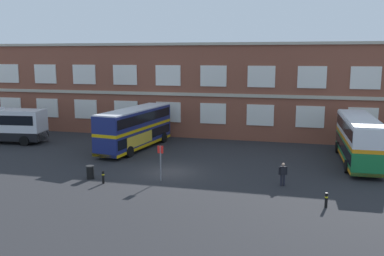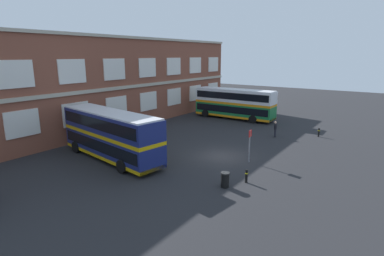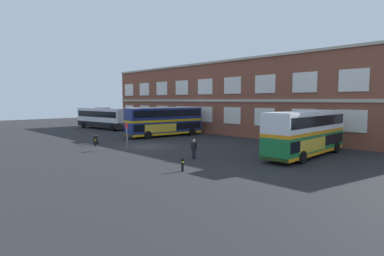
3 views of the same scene
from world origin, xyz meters
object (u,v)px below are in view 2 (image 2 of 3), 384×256
waiting_passenger (275,128)px  safety_bollard_east (246,176)px  bus_stand_flag (250,143)px  safety_bollard_west (319,132)px  double_decker_near (111,134)px  double_decker_middle (234,103)px  station_litter_bin (225,180)px

waiting_passenger → safety_bollard_east: size_ratio=1.79×
bus_stand_flag → safety_bollard_west: size_ratio=2.84×
safety_bollard_east → waiting_passenger: bearing=11.8°
double_decker_near → bus_stand_flag: 11.48m
double_decker_middle → safety_bollard_west: bearing=-105.6°
double_decker_middle → station_litter_bin: (-20.38, -9.87, -1.63)m
safety_bollard_west → double_decker_middle: bearing=74.4°
station_litter_bin → safety_bollard_east: station_litter_bin is taller
station_litter_bin → safety_bollard_west: 17.18m
double_decker_middle → bus_stand_flag: size_ratio=4.09×
waiting_passenger → station_litter_bin: 14.41m
safety_bollard_west → bus_stand_flag: bearing=166.7°
bus_stand_flag → double_decker_middle: bearing=31.3°
safety_bollard_west → waiting_passenger: bearing=125.9°
bus_stand_flag → safety_bollard_east: bus_stand_flag is taller
station_litter_bin → waiting_passenger: bearing=7.2°
double_decker_middle → waiting_passenger: double_decker_middle is taller
double_decker_near → safety_bollard_west: size_ratio=11.85×
waiting_passenger → safety_bollard_west: size_ratio=1.79×
double_decker_middle → bus_stand_flag: 17.54m
double_decker_near → safety_bollard_east: 11.72m
double_decker_near → bus_stand_flag: size_ratio=4.17×
safety_bollard_east → station_litter_bin: bearing=150.2°
bus_stand_flag → station_litter_bin: bearing=-172.1°
waiting_passenger → bus_stand_flag: bus_stand_flag is taller
waiting_passenger → station_litter_bin: waiting_passenger is taller
bus_stand_flag → safety_bollard_east: bearing=-157.7°
waiting_passenger → safety_bollard_west: waiting_passenger is taller
safety_bollard_west → safety_bollard_east: 15.61m
bus_stand_flag → station_litter_bin: 5.56m
double_decker_near → double_decker_middle: 20.91m
safety_bollard_west → safety_bollard_east: (-15.57, 1.16, 0.00)m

